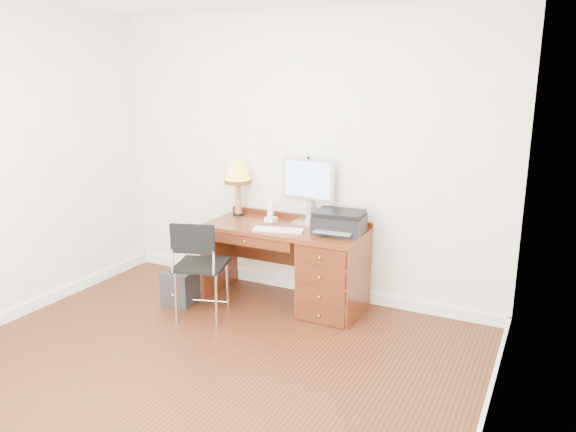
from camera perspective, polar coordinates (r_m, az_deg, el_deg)
The scene contains 12 objects.
ground at distance 4.37m, azimuth -8.91°, elevation -15.05°, with size 4.00×4.00×0.00m, color #3A1A0D.
room_shell at distance 4.81m, azimuth -4.53°, elevation -11.33°, with size 4.00×4.00×4.00m.
desk at distance 5.17m, azimuth 2.90°, elevation -5.08°, with size 1.50×0.67×0.75m.
monitor at distance 5.26m, azimuth 2.03°, elevation 3.39°, with size 0.53×0.19×0.61m.
keyboard at distance 5.06m, azimuth -0.98°, elevation -1.41°, with size 0.45×0.13×0.02m, color white.
mouse_pad at distance 4.98m, azimuth 4.16°, elevation -1.63°, with size 0.22×0.22×0.04m.
printer at distance 5.01m, azimuth 5.23°, elevation -0.60°, with size 0.46×0.38×0.19m.
leg_lamp at distance 5.55m, azimuth -5.12°, elevation 4.09°, with size 0.27×0.27×0.54m.
phone at distance 5.36m, azimuth -1.75°, elevation 0.07°, with size 0.10×0.10×0.20m.
pen_cup at distance 5.29m, azimuth 2.83°, elevation -0.21°, with size 0.09×0.09×0.11m, color black.
chair at distance 4.97m, azimuth -9.30°, elevation -4.40°, with size 0.54×0.54×0.91m.
equipment_box at distance 5.45m, azimuth -10.88°, elevation -7.12°, with size 0.28×0.28×0.32m, color black.
Camera 1 is at (2.26, -3.07, 2.13)m, focal length 35.00 mm.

